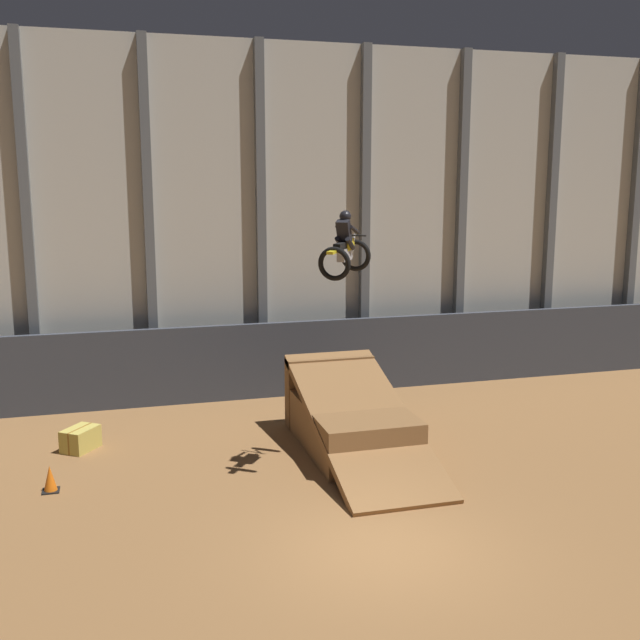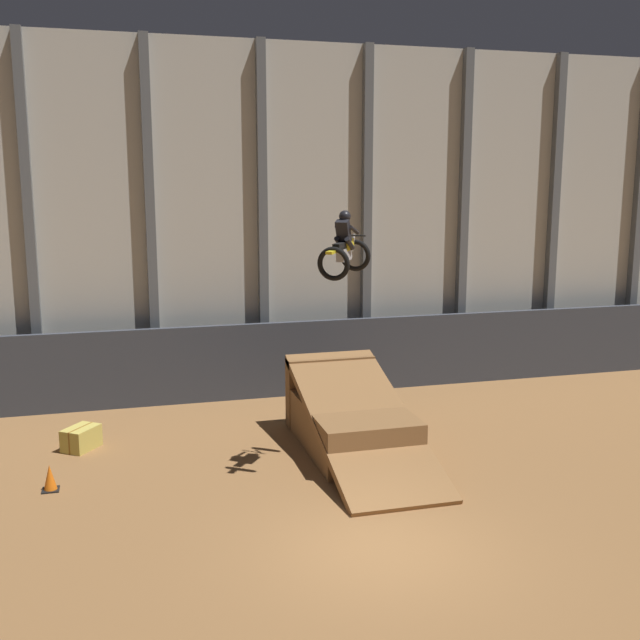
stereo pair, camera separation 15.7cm
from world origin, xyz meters
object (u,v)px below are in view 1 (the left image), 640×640
(dirt_ramp, at_px, (349,419))
(traffic_cone_near_ramp, at_px, (50,479))
(hay_bale_trackside, at_px, (81,439))
(rider_bike_solo, at_px, (345,249))

(dirt_ramp, relative_size, traffic_cone_near_ramp, 10.46)
(traffic_cone_near_ramp, xyz_separation_m, hay_bale_trackside, (0.54, 2.50, -0.00))
(rider_bike_solo, xyz_separation_m, traffic_cone_near_ramp, (-6.44, 0.54, -4.83))
(dirt_ramp, xyz_separation_m, rider_bike_solo, (-0.64, -1.57, 4.43))
(rider_bike_solo, distance_m, traffic_cone_near_ramp, 8.07)
(traffic_cone_near_ramp, bearing_deg, rider_bike_solo, -4.82)
(rider_bike_solo, bearing_deg, hay_bale_trackside, -170.38)
(dirt_ramp, bearing_deg, hay_bale_trackside, 167.36)
(rider_bike_solo, xyz_separation_m, hay_bale_trackside, (-5.90, 3.04, -4.83))
(dirt_ramp, height_order, rider_bike_solo, rider_bike_solo)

